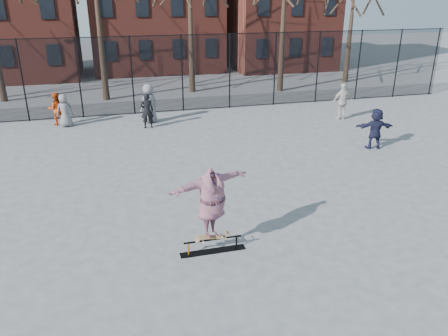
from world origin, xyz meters
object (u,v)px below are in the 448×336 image
object	(u,v)px
bystander_navy	(375,129)
skate_rail	(213,246)
bystander_extra	(149,104)
bystander_grey	(65,110)
skateboard	(212,237)
skater	(212,203)
bystander_red	(56,109)
bystander_black	(147,111)
bystander_white	(342,102)

from	to	relation	value
bystander_navy	skate_rail	bearing A→B (deg)	46.30
bystander_extra	bystander_grey	bearing A→B (deg)	-37.67
skateboard	skate_rail	bearing A→B (deg)	0.00
skater	bystander_red	xyz separation A→B (m)	(-4.65, 12.81, -0.57)
bystander_navy	bystander_extra	xyz separation A→B (m)	(-8.53, 6.19, 0.12)
bystander_black	skate_rail	bearing A→B (deg)	92.59
bystander_white	bystander_navy	world-z (taller)	bystander_white
bystander_red	bystander_white	bearing A→B (deg)	161.16
bystander_white	bystander_red	bearing A→B (deg)	-10.87
bystander_red	bystander_extra	size ratio (longest dim) A/B	0.82
skate_rail	skateboard	xyz separation A→B (m)	(-0.01, 0.00, 0.27)
skateboard	bystander_black	size ratio (longest dim) A/B	0.45
bystander_black	bystander_extra	xyz separation A→B (m)	(0.19, 0.87, 0.12)
bystander_grey	bystander_red	distance (m)	0.63
bystander_grey	bystander_white	xyz separation A→B (m)	(13.36, -2.23, 0.12)
skate_rail	skater	bearing A→B (deg)	-180.00
skate_rail	bystander_extra	size ratio (longest dim) A/B	0.87
bystander_black	bystander_red	xyz separation A→B (m)	(-4.17, 1.68, -0.05)
skate_rail	bystander_grey	size ratio (longest dim) A/B	1.05
skateboard	bystander_grey	distance (m)	13.04
skateboard	bystander_red	bearing A→B (deg)	109.94
skate_rail	bystander_navy	size ratio (longest dim) A/B	0.99
bystander_red	bystander_extra	xyz separation A→B (m)	(4.36, -0.81, 0.17)
skater	bystander_red	distance (m)	13.63
skate_rail	bystander_black	xyz separation A→B (m)	(-0.48, 11.12, 0.69)
skate_rail	skateboard	distance (m)	0.27
bystander_black	bystander_white	size ratio (longest dim) A/B	0.91
skateboard	bystander_black	xyz separation A→B (m)	(-0.47, 11.12, 0.42)
bystander_red	skate_rail	bearing A→B (deg)	102.27
skate_rail	bystander_white	distance (m)	13.63
bystander_grey	bystander_white	world-z (taller)	bystander_white
bystander_grey	bystander_red	world-z (taller)	bystander_grey
skater	bystander_white	xyz separation A→B (m)	(9.13, 10.10, -0.44)
skater	bystander_red	world-z (taller)	skater
skate_rail	bystander_black	world-z (taller)	bystander_black
bystander_red	bystander_navy	world-z (taller)	bystander_navy
skater	bystander_black	size ratio (longest dim) A/B	1.33
skate_rail	bystander_white	xyz separation A→B (m)	(9.12, 10.10, 0.77)
skateboard	bystander_extra	size ratio (longest dim) A/B	0.40
skate_rail	bystander_extra	xyz separation A→B (m)	(-0.30, 11.99, 0.81)
bystander_extra	bystander_navy	bearing A→B (deg)	111.29
bystander_navy	bystander_extra	world-z (taller)	bystander_extra
skateboard	bystander_white	world-z (taller)	bystander_white
bystander_grey	bystander_black	distance (m)	3.95
bystander_grey	bystander_black	size ratio (longest dim) A/B	0.95
skate_rail	bystander_black	bearing A→B (deg)	92.49
skate_rail	skater	distance (m)	1.21
skateboard	bystander_navy	size ratio (longest dim) A/B	0.45
skate_rail	skater	world-z (taller)	skater
bystander_navy	bystander_black	bearing A→B (deg)	-20.30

